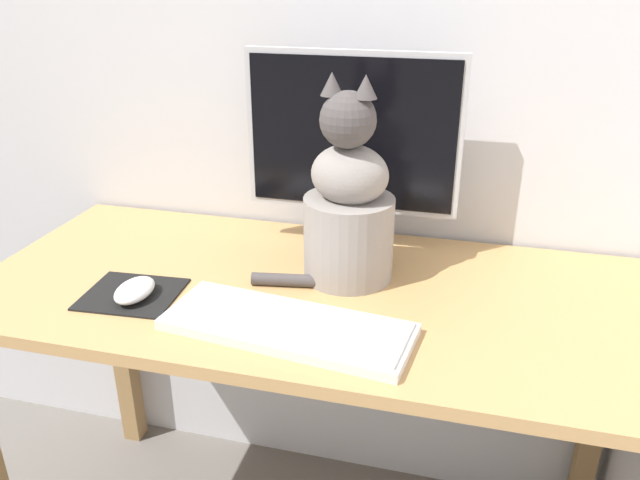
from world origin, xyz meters
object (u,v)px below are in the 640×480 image
object	(u,v)px
keyboard	(287,325)
computer_mouse_left	(135,290)
cat	(348,207)
monitor	(352,145)

from	to	relation	value
keyboard	computer_mouse_left	size ratio (longest dim) A/B	4.44
computer_mouse_left	cat	bearing A→B (deg)	27.88
monitor	cat	bearing A→B (deg)	-80.32
monitor	cat	world-z (taller)	monitor
keyboard	cat	size ratio (longest dim) A/B	1.10
keyboard	cat	distance (m)	0.27
cat	computer_mouse_left	bearing A→B (deg)	-141.16
keyboard	cat	xyz separation A→B (m)	(0.06, 0.23, 0.14)
keyboard	computer_mouse_left	xyz separation A→B (m)	(-0.31, 0.03, 0.01)
keyboard	monitor	bearing A→B (deg)	92.04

